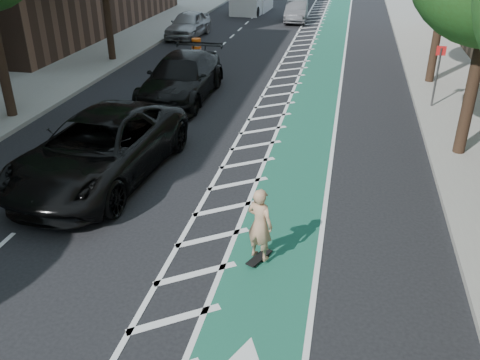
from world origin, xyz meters
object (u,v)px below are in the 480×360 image
(suv_far, at_px, (182,78))
(suv_near, at_px, (100,148))
(skateboarder, at_px, (260,224))
(barrel_a, at_px, (144,130))

(suv_far, bearing_deg, suv_near, -90.42)
(skateboarder, xyz_separation_m, suv_near, (-5.13, 3.04, -0.02))
(skateboarder, distance_m, suv_near, 5.96)
(barrel_a, bearing_deg, skateboarder, -49.38)
(suv_far, distance_m, barrel_a, 4.76)
(skateboarder, bearing_deg, suv_far, -39.01)
(skateboarder, relative_size, barrel_a, 1.77)
(suv_far, xyz_separation_m, barrel_a, (0.20, -4.74, -0.44))
(suv_near, height_order, suv_far, suv_near)
(suv_near, height_order, barrel_a, suv_near)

